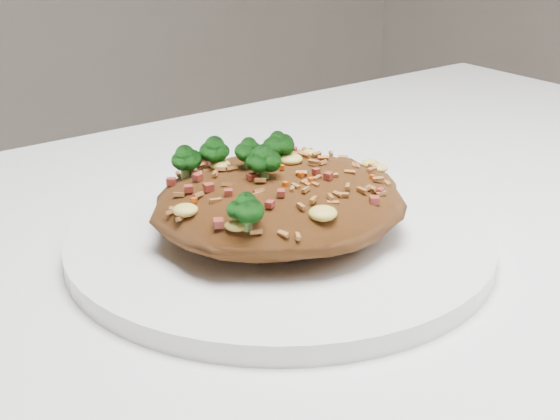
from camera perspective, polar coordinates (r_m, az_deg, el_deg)
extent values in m
cube|color=white|center=(0.49, 2.01, -8.70)|extent=(1.20, 0.80, 0.04)
cylinder|color=olive|center=(1.22, 11.82, -8.81)|extent=(0.06, 0.06, 0.71)
cylinder|color=white|center=(0.55, 0.00, -2.12)|extent=(0.30, 0.30, 0.01)
ellipsoid|color=brown|center=(0.54, 0.00, 0.63)|extent=(0.18, 0.16, 0.04)
ellipsoid|color=#083907|center=(0.55, -4.79, 4.31)|extent=(0.02, 0.02, 0.02)
ellipsoid|color=#083907|center=(0.55, -0.18, 4.85)|extent=(0.02, 0.02, 0.02)
ellipsoid|color=#083907|center=(0.54, -6.96, 3.66)|extent=(0.02, 0.02, 0.02)
ellipsoid|color=#083907|center=(0.51, -1.21, 3.64)|extent=(0.02, 0.02, 0.02)
ellipsoid|color=#083907|center=(0.54, -2.29, 4.35)|extent=(0.02, 0.02, 0.02)
ellipsoid|color=#083907|center=(0.46, -2.48, 0.12)|extent=(0.02, 0.02, 0.02)
cube|color=silver|center=(0.65, 4.36, 2.75)|extent=(0.07, 0.08, 0.00)
cube|color=silver|center=(0.66, -4.02, 3.26)|extent=(0.04, 0.04, 0.00)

